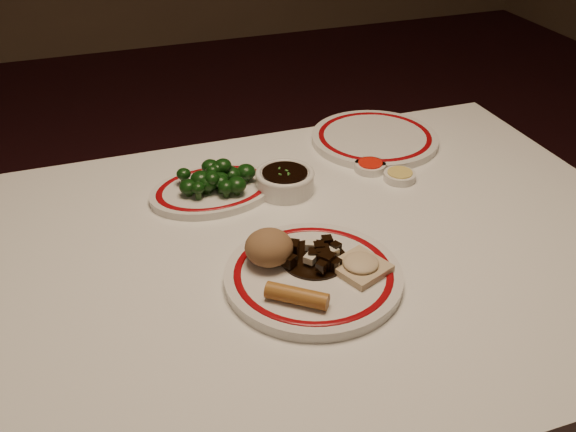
# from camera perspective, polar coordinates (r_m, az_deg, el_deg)

# --- Properties ---
(dining_table) EXTENTS (1.20, 0.90, 0.75)m
(dining_table) POSITION_cam_1_polar(r_m,az_deg,el_deg) (1.16, 2.82, -6.31)
(dining_table) COLOR white
(dining_table) RESTS_ON ground
(main_plate) EXTENTS (0.31, 0.31, 0.02)m
(main_plate) POSITION_cam_1_polar(r_m,az_deg,el_deg) (1.01, 2.26, -5.36)
(main_plate) COLOR silver
(main_plate) RESTS_ON dining_table
(rice_mound) EXTENTS (0.08, 0.08, 0.06)m
(rice_mound) POSITION_cam_1_polar(r_m,az_deg,el_deg) (1.01, -1.71, -2.81)
(rice_mound) COLOR olive
(rice_mound) RESTS_ON main_plate
(spring_roll) EXTENTS (0.09, 0.08, 0.03)m
(spring_roll) POSITION_cam_1_polar(r_m,az_deg,el_deg) (0.94, 0.79, -7.10)
(spring_roll) COLOR #A96C29
(spring_roll) RESTS_ON main_plate
(fried_wonton) EXTENTS (0.10, 0.10, 0.02)m
(fried_wonton) POSITION_cam_1_polar(r_m,az_deg,el_deg) (1.01, 6.47, -4.40)
(fried_wonton) COLOR #C9B38D
(fried_wonton) RESTS_ON main_plate
(stirfry_heap) EXTENTS (0.11, 0.11, 0.03)m
(stirfry_heap) POSITION_cam_1_polar(r_m,az_deg,el_deg) (1.03, 2.53, -3.56)
(stirfry_heap) COLOR black
(stirfry_heap) RESTS_ON main_plate
(broccoli_plate) EXTENTS (0.27, 0.24, 0.02)m
(broccoli_plate) POSITION_cam_1_polar(r_m,az_deg,el_deg) (1.24, -6.64, 2.31)
(broccoli_plate) COLOR silver
(broccoli_plate) RESTS_ON dining_table
(broccoli_pile) EXTENTS (0.15, 0.12, 0.05)m
(broccoli_pile) POSITION_cam_1_polar(r_m,az_deg,el_deg) (1.23, -6.42, 3.45)
(broccoli_pile) COLOR #23471C
(broccoli_pile) RESTS_ON broccoli_plate
(soy_bowl) EXTENTS (0.11, 0.11, 0.04)m
(soy_bowl) POSITION_cam_1_polar(r_m,az_deg,el_deg) (1.24, -0.28, 3.07)
(soy_bowl) COLOR silver
(soy_bowl) RESTS_ON dining_table
(sweet_sour_dish) EXTENTS (0.06, 0.06, 0.02)m
(sweet_sour_dish) POSITION_cam_1_polar(r_m,az_deg,el_deg) (1.33, 7.31, 4.38)
(sweet_sour_dish) COLOR silver
(sweet_sour_dish) RESTS_ON dining_table
(mustard_dish) EXTENTS (0.06, 0.06, 0.02)m
(mustard_dish) POSITION_cam_1_polar(r_m,az_deg,el_deg) (1.30, 9.89, 3.52)
(mustard_dish) COLOR silver
(mustard_dish) RESTS_ON dining_table
(far_plate) EXTENTS (0.35, 0.35, 0.02)m
(far_plate) POSITION_cam_1_polar(r_m,az_deg,el_deg) (1.45, 7.71, 6.87)
(far_plate) COLOR silver
(far_plate) RESTS_ON dining_table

